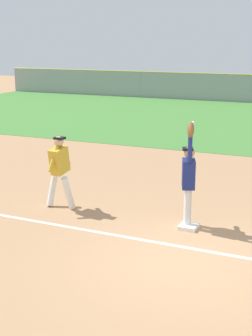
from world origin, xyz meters
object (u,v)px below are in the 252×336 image
Objects in this scene: fielder at (189,175)px; runner at (60,167)px; baseball at (193,123)px; parked_car_green at (201,86)px; first_base at (189,227)px.

fielder reaches higher than runner.
baseball is (3.13, 0.08, 1.23)m from runner.
runner is 24.51m from parked_car_green.
baseball is 0.02× the size of parked_car_green.
fielder reaches higher than parked_car_green.
baseball is at bearing -79.60° from parked_car_green.
first_base is 2.19m from baseball.
baseball is (-0.03, 0.17, 2.18)m from first_base.
fielder reaches higher than first_base.
runner is at bearing 178.40° from first_base.
baseball is at bearing -165.21° from fielder.
baseball is at bearing 6.60° from runner.
parked_car_green is (-6.24, 24.40, 0.63)m from first_base.
first_base is at bearing 100.80° from fielder.
fielder is at bearing -146.11° from baseball.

